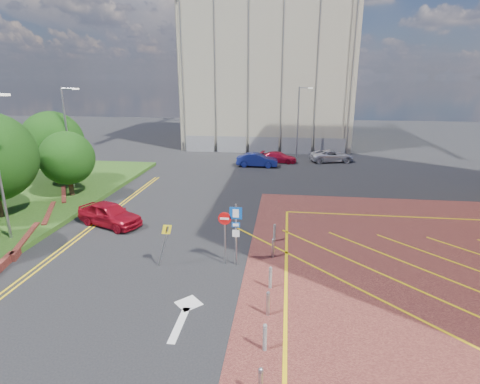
% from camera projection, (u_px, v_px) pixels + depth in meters
% --- Properties ---
extents(ground, '(140.00, 140.00, 0.00)m').
position_uv_depth(ground, '(223.00, 274.00, 17.86)').
color(ground, black).
rests_on(ground, ground).
extents(retaining_wall, '(6.06, 20.33, 0.40)m').
position_uv_depth(retaining_wall, '(23.00, 240.00, 21.10)').
color(retaining_wall, maroon).
rests_on(retaining_wall, ground).
extents(tree_c, '(4.00, 4.00, 4.90)m').
position_uv_depth(tree_c, '(67.00, 158.00, 28.02)').
color(tree_c, '#3D2B1C').
rests_on(tree_c, grass_bed).
extents(tree_d, '(5.00, 5.00, 6.08)m').
position_uv_depth(tree_d, '(53.00, 142.00, 31.02)').
color(tree_d, '#3D2B1C').
rests_on(tree_d, grass_bed).
extents(lamp_left_far, '(1.53, 0.16, 8.00)m').
position_uv_depth(lamp_left_far, '(68.00, 134.00, 29.59)').
color(lamp_left_far, '#9EA0A8').
rests_on(lamp_left_far, grass_bed).
extents(lamp_back, '(1.53, 0.16, 8.00)m').
position_uv_depth(lamp_back, '(299.00, 120.00, 42.66)').
color(lamp_back, '#9EA0A8').
rests_on(lamp_back, ground).
extents(sign_cluster, '(1.17, 0.12, 3.20)m').
position_uv_depth(sign_cluster, '(232.00, 228.00, 18.19)').
color(sign_cluster, '#9EA0A8').
rests_on(sign_cluster, ground).
extents(warning_sign, '(0.78, 0.42, 2.25)m').
position_uv_depth(warning_sign, '(165.00, 240.00, 18.13)').
color(warning_sign, '#9EA0A8').
rests_on(warning_sign, ground).
extents(bollard_row, '(0.14, 11.14, 0.90)m').
position_uv_depth(bollard_row, '(270.00, 287.00, 15.87)').
color(bollard_row, '#9EA0A8').
rests_on(bollard_row, forecourt).
extents(construction_building, '(21.20, 19.20, 22.00)m').
position_uv_depth(construction_building, '(269.00, 62.00, 52.58)').
color(construction_building, '#B7AE95').
rests_on(construction_building, ground).
extents(construction_fence, '(21.60, 0.06, 2.00)m').
position_uv_depth(construction_fence, '(272.00, 145.00, 45.91)').
color(construction_fence, gray).
rests_on(construction_fence, ground).
extents(car_red_left, '(4.74, 3.30, 1.50)m').
position_uv_depth(car_red_left, '(110.00, 214.00, 23.53)').
color(car_red_left, maroon).
rests_on(car_red_left, ground).
extents(car_blue_back, '(4.32, 1.61, 1.41)m').
position_uv_depth(car_blue_back, '(257.00, 160.00, 39.16)').
color(car_blue_back, navy).
rests_on(car_blue_back, ground).
extents(car_red_back, '(4.15, 2.24, 1.14)m').
position_uv_depth(car_red_back, '(279.00, 157.00, 41.20)').
color(car_red_back, '#B90F2D').
rests_on(car_red_back, ground).
extents(car_silver_back, '(5.19, 3.29, 1.33)m').
position_uv_depth(car_silver_back, '(332.00, 156.00, 41.45)').
color(car_silver_back, silver).
rests_on(car_silver_back, ground).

